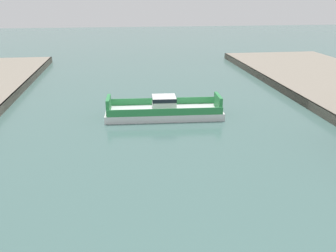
# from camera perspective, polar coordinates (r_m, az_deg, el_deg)

# --- Properties ---
(chain_ferry) EXTENTS (18.35, 6.84, 3.30)m
(chain_ferry) POSITION_cam_1_polar(r_m,az_deg,el_deg) (56.07, -0.64, 2.53)
(chain_ferry) COLOR silver
(chain_ferry) RESTS_ON ground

